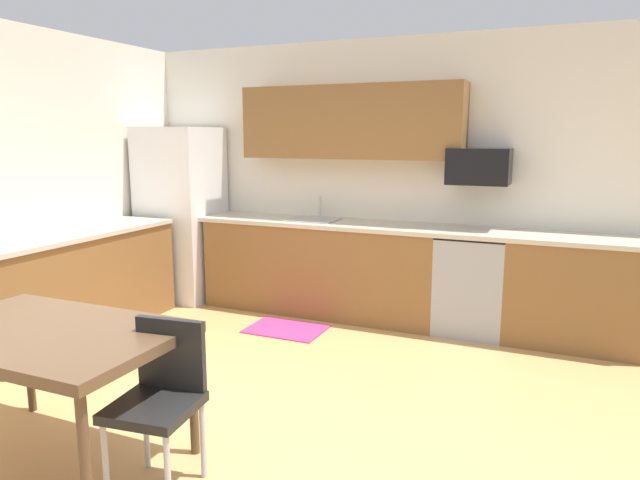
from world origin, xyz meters
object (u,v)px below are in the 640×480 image
object	(u,v)px
chair_near_table	(161,391)
microwave	(479,166)
refrigerator	(182,214)
dining_table	(46,341)
oven_range	(472,283)

from	to	relation	value
chair_near_table	microwave	bearing A→B (deg)	71.13
refrigerator	microwave	xyz separation A→B (m)	(3.12, 0.18, 0.57)
dining_table	chair_near_table	bearing A→B (deg)	8.00
refrigerator	microwave	distance (m)	3.18
oven_range	dining_table	size ratio (longest dim) A/B	0.65
dining_table	chair_near_table	distance (m)	0.70
refrigerator	dining_table	bearing A→B (deg)	-65.44
microwave	dining_table	distance (m)	3.74
refrigerator	dining_table	size ratio (longest dim) A/B	1.33
oven_range	microwave	distance (m)	1.05
microwave	chair_near_table	size ratio (longest dim) A/B	0.64
refrigerator	oven_range	bearing A→B (deg)	1.47
microwave	dining_table	xyz separation A→B (m)	(-1.73, -3.22, -0.80)
refrigerator	microwave	size ratio (longest dim) A/B	3.44
chair_near_table	refrigerator	bearing A→B (deg)	124.90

